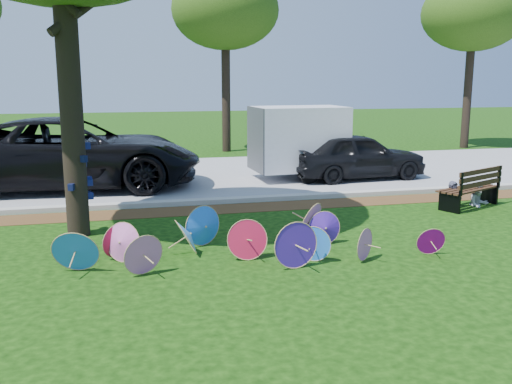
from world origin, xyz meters
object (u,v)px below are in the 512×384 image
park_bench (468,187)px  person_right (480,184)px  black_van (72,153)px  dark_pickup (357,156)px  cargo_trailer (299,138)px  person_left (454,182)px  parasol_pile (235,238)px

park_bench → person_right: size_ratio=1.66×
black_van → park_bench: (9.52, -4.76, -0.52)m
dark_pickup → park_bench: 4.41m
black_van → cargo_trailer: size_ratio=2.62×
person_left → park_bench: bearing=-4.6°
parasol_pile → cargo_trailer: cargo_trailer is taller
cargo_trailer → parasol_pile: bearing=-118.4°
parasol_pile → park_bench: park_bench is taller
parasol_pile → park_bench: (6.30, 2.58, 0.12)m
person_left → person_right: (0.70, 0.00, -0.07)m
parasol_pile → black_van: black_van is taller
person_right → black_van: bearing=155.0°
parasol_pile → black_van: bearing=113.7°
black_van → dark_pickup: size_ratio=1.70×
park_bench → person_right: 0.36m
parasol_pile → black_van: 8.05m
black_van → park_bench: black_van is taller
park_bench → person_left: bearing=147.1°
cargo_trailer → park_bench: cargo_trailer is taller
cargo_trailer → park_bench: bearing=-62.4°
black_van → dark_pickup: black_van is taller
parasol_pile → person_right: 7.15m
black_van → person_left: (9.17, -4.71, -0.38)m
person_left → black_van: bearing=156.4°
person_left → cargo_trailer: bearing=121.1°
black_van → person_right: (9.87, -4.71, -0.45)m
black_van → person_right: black_van is taller
parasol_pile → dark_pickup: (5.24, 6.86, 0.37)m
parasol_pile → park_bench: size_ratio=3.66×
dark_pickup → park_bench: bearing=-169.7°
dark_pickup → person_right: dark_pickup is taller
black_van → person_left: 10.32m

